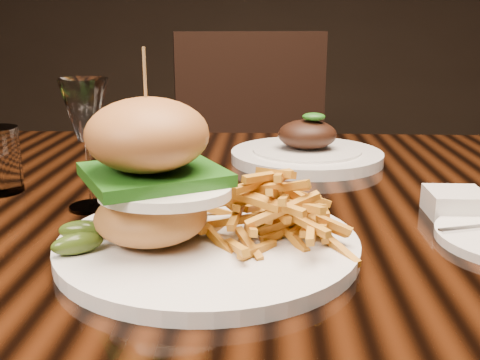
{
  "coord_description": "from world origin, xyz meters",
  "views": [
    {
      "loc": [
        -0.04,
        -0.72,
        0.98
      ],
      "look_at": [
        -0.07,
        -0.13,
        0.81
      ],
      "focal_mm": 42.0,
      "sensor_mm": 36.0,
      "label": 1
    }
  ],
  "objects_px": {
    "chair_far": "(257,175)",
    "dining_table": "(295,250)",
    "burger_plate": "(201,202)",
    "far_dish": "(307,152)",
    "wine_glass": "(85,115)"
  },
  "relations": [
    {
      "from": "wine_glass",
      "to": "chair_far",
      "type": "height_order",
      "value": "chair_far"
    },
    {
      "from": "dining_table",
      "to": "far_dish",
      "type": "bearing_deg",
      "value": 82.54
    },
    {
      "from": "wine_glass",
      "to": "dining_table",
      "type": "bearing_deg",
      "value": 12.54
    },
    {
      "from": "burger_plate",
      "to": "far_dish",
      "type": "height_order",
      "value": "burger_plate"
    },
    {
      "from": "burger_plate",
      "to": "far_dish",
      "type": "xyz_separation_m",
      "value": [
        0.13,
        0.39,
        -0.04
      ]
    },
    {
      "from": "burger_plate",
      "to": "chair_far",
      "type": "distance_m",
      "value": 1.11
    },
    {
      "from": "burger_plate",
      "to": "chair_far",
      "type": "height_order",
      "value": "burger_plate"
    },
    {
      "from": "dining_table",
      "to": "wine_glass",
      "type": "xyz_separation_m",
      "value": [
        -0.26,
        -0.06,
        0.2
      ]
    },
    {
      "from": "dining_table",
      "to": "chair_far",
      "type": "distance_m",
      "value": 0.9
    },
    {
      "from": "chair_far",
      "to": "dining_table",
      "type": "bearing_deg",
      "value": -96.92
    },
    {
      "from": "dining_table",
      "to": "chair_far",
      "type": "bearing_deg",
      "value": 94.42
    },
    {
      "from": "dining_table",
      "to": "burger_plate",
      "type": "distance_m",
      "value": 0.25
    },
    {
      "from": "wine_glass",
      "to": "chair_far",
      "type": "distance_m",
      "value": 1.02
    },
    {
      "from": "wine_glass",
      "to": "far_dish",
      "type": "relative_size",
      "value": 0.64
    },
    {
      "from": "dining_table",
      "to": "wine_glass",
      "type": "relative_size",
      "value": 9.86
    }
  ]
}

